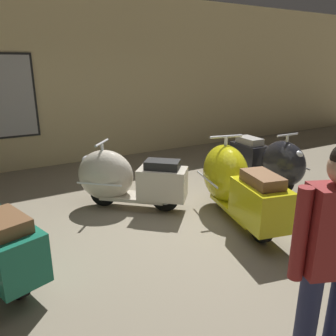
{
  "coord_description": "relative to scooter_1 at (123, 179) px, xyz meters",
  "views": [
    {
      "loc": [
        -2.2,
        -3.18,
        2.02
      ],
      "look_at": [
        -0.02,
        0.63,
        0.64
      ],
      "focal_mm": 35.44,
      "sensor_mm": 36.0,
      "label": 1
    }
  ],
  "objects": [
    {
      "name": "ground_plane",
      "position": [
        0.53,
        -1.05,
        -0.44
      ],
      "size": [
        60.0,
        60.0,
        0.0
      ],
      "primitive_type": "plane",
      "color": "gray"
    },
    {
      "name": "showroom_back_wall",
      "position": [
        0.52,
        2.78,
        1.26
      ],
      "size": [
        18.0,
        0.24,
        3.42
      ],
      "color": "#CCB784",
      "rests_on": "ground"
    },
    {
      "name": "scooter_1",
      "position": [
        0.0,
        0.0,
        0.0
      ],
      "size": [
        1.49,
        1.39,
        0.97
      ],
      "rotation": [
        0.0,
        0.0,
        2.42
      ],
      "color": "black",
      "rests_on": "ground"
    },
    {
      "name": "scooter_2",
      "position": [
        1.19,
        -1.04,
        0.05
      ],
      "size": [
        0.9,
        1.83,
        1.08
      ],
      "rotation": [
        0.0,
        0.0,
        1.34
      ],
      "color": "black",
      "rests_on": "ground"
    },
    {
      "name": "scooter_3",
      "position": [
        2.53,
        -0.43,
        -0.0
      ],
      "size": [
        0.54,
        1.6,
        0.97
      ],
      "rotation": [
        0.0,
        0.0,
        -1.61
      ],
      "color": "black",
      "rests_on": "ground"
    },
    {
      "name": "visitor_0",
      "position": [
        0.06,
        -3.21,
        0.49
      ],
      "size": [
        0.51,
        0.36,
        1.62
      ],
      "rotation": [
        0.0,
        0.0,
        1.18
      ],
      "color": "black",
      "rests_on": "ground"
    }
  ]
}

